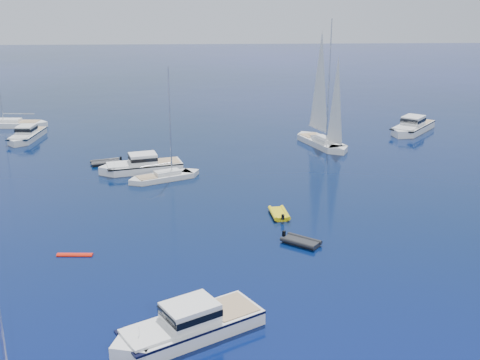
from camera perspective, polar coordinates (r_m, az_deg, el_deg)
The scene contains 12 objects.
ground at distance 34.02m, azimuth 4.72°, elevation -16.59°, with size 400.00×400.00×0.00m, color #0A125F.
motor_cruiser_left at distance 35.60m, azimuth -5.11°, elevation -14.88°, with size 3.07×10.05×2.64m, color white, non-canonical shape.
motor_cruiser_centre at distance 66.46m, azimuth -9.56°, elevation 0.85°, with size 3.02×9.87×2.59m, color white, non-canonical shape.
motor_cruiser_distant at distance 87.59m, azimuth 16.38°, elevation 4.52°, with size 3.38×11.04×2.90m, color white, non-canonical shape.
motor_cruiser_horizon at distance 84.78m, azimuth -20.06°, elevation 3.72°, with size 2.86×9.33×2.45m, color silver, non-canonical shape.
sailboat_centre at distance 63.16m, azimuth -7.34°, elevation 0.05°, with size 2.20×8.46×12.44m, color silver, non-canonical shape.
sailboat_sails_r at distance 77.34m, azimuth 7.94°, elevation 3.36°, with size 2.96×11.37×16.71m, color silver, non-canonical shape.
sailboat_far_l at distance 93.89m, azimuth -21.37°, elevation 4.88°, with size 2.97×11.42×16.79m, color white, non-canonical shape.
tender_yellow at distance 52.73m, azimuth 3.83°, elevation -3.51°, with size 1.78×3.16×0.95m, color #DCC30C, non-canonical shape.
tender_grey_near at distance 47.19m, azimuth 5.96°, elevation -6.23°, with size 1.80×3.20×0.95m, color black, non-canonical shape.
tender_grey_far at distance 70.00m, azimuth -12.95°, elevation 1.52°, with size 1.96×3.56×0.95m, color black, non-canonical shape.
kayak_orange at distance 46.76m, azimuth -15.79°, elevation -7.09°, with size 0.56×2.71×0.30m, color red, non-canonical shape.
Camera 1 is at (-4.04, -27.75, 19.26)m, focal length 43.77 mm.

